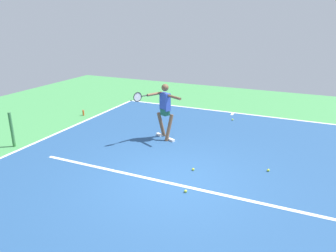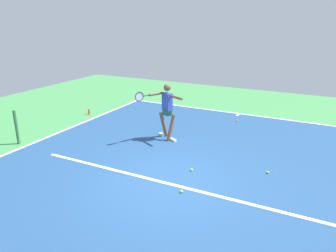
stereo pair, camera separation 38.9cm
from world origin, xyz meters
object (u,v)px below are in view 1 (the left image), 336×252
object	(u,v)px
tennis_ball_centre_court	(193,169)
tennis_ball_near_service_line	(268,170)
tennis_player	(164,108)
water_bottle	(83,113)
net_post	(12,130)
tennis_ball_far_corner	(233,120)
tennis_ball_by_baseline	(186,191)

from	to	relation	value
tennis_ball_centre_court	tennis_ball_near_service_line	bearing A→B (deg)	-157.27
tennis_player	water_bottle	world-z (taller)	tennis_player
net_post	tennis_ball_far_corner	size ratio (longest dim) A/B	16.21
tennis_player	tennis_ball_near_service_line	xyz separation A→B (m)	(-3.38, 1.02, -1.00)
tennis_ball_centre_court	tennis_ball_by_baseline	size ratio (longest dim) A/B	1.00
net_post	tennis_ball_near_service_line	size ratio (longest dim) A/B	16.21
water_bottle	tennis_ball_near_service_line	bearing A→B (deg)	164.74
tennis_ball_by_baseline	water_bottle	xyz separation A→B (m)	(5.86, -3.84, 0.08)
tennis_player	tennis_ball_far_corner	bearing A→B (deg)	-92.26
net_post	tennis_player	xyz separation A→B (m)	(-3.87, -2.47, 0.50)
tennis_player	tennis_ball_by_baseline	distance (m)	3.54
tennis_player	tennis_ball_centre_court	world-z (taller)	tennis_player
tennis_ball_far_corner	tennis_ball_by_baseline	bearing A→B (deg)	93.03
tennis_ball_centre_court	tennis_ball_near_service_line	size ratio (longest dim) A/B	1.00
tennis_ball_centre_court	tennis_ball_by_baseline	distance (m)	1.11
tennis_player	tennis_ball_by_baseline	world-z (taller)	tennis_player
tennis_ball_far_corner	tennis_ball_by_baseline	size ratio (longest dim) A/B	1.00
tennis_ball_centre_court	tennis_ball_near_service_line	xyz separation A→B (m)	(-1.76, -0.74, 0.00)
tennis_ball_by_baseline	net_post	bearing A→B (deg)	-3.79
tennis_ball_centre_court	tennis_ball_far_corner	xyz separation A→B (m)	(0.08, -4.57, 0.00)
tennis_player	tennis_ball_near_service_line	size ratio (longest dim) A/B	27.15
tennis_ball_near_service_line	tennis_ball_by_baseline	distance (m)	2.39
tennis_player	tennis_ball_far_corner	world-z (taller)	tennis_player
tennis_player	net_post	bearing A→B (deg)	59.16
tennis_ball_far_corner	water_bottle	xyz separation A→B (m)	(5.56, 1.81, 0.08)
tennis_ball_centre_court	tennis_ball_far_corner	size ratio (longest dim) A/B	1.00
tennis_ball_by_baseline	water_bottle	size ratio (longest dim) A/B	0.30
net_post	water_bottle	world-z (taller)	net_post
tennis_player	water_bottle	size ratio (longest dim) A/B	8.14
tennis_ball_by_baseline	tennis_ball_centre_court	bearing A→B (deg)	-78.64
tennis_ball_far_corner	water_bottle	world-z (taller)	water_bottle
net_post	tennis_ball_near_service_line	xyz separation A→B (m)	(-7.25, -1.45, -0.50)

